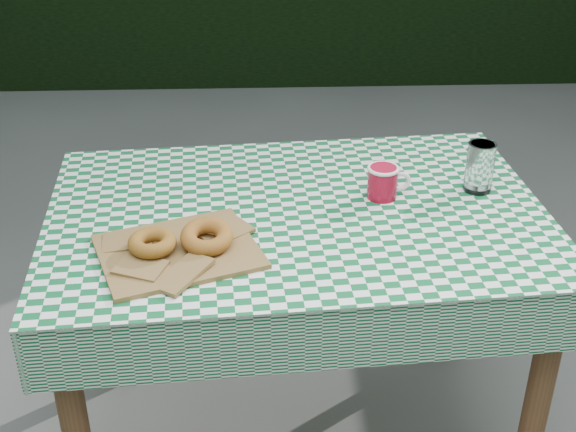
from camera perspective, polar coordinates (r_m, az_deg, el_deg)
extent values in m
plane|color=#5A5A54|center=(2.32, -4.28, -15.62)|extent=(60.00, 60.00, 0.00)
cube|color=brown|center=(2.04, 0.62, -8.97)|extent=(1.21, 0.86, 0.75)
cube|color=#0D572B|center=(1.83, 0.68, 0.33)|extent=(1.23, 0.88, 0.01)
cube|color=olive|center=(1.68, -8.10, -2.52)|extent=(0.40, 0.36, 0.02)
torus|color=olive|center=(1.66, -10.00, -1.96)|extent=(0.14, 0.14, 0.03)
torus|color=#9F5820|center=(1.66, -6.02, -1.52)|extent=(0.13, 0.13, 0.04)
cylinder|color=white|center=(1.95, 13.97, 3.53)|extent=(0.09, 0.09, 0.12)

